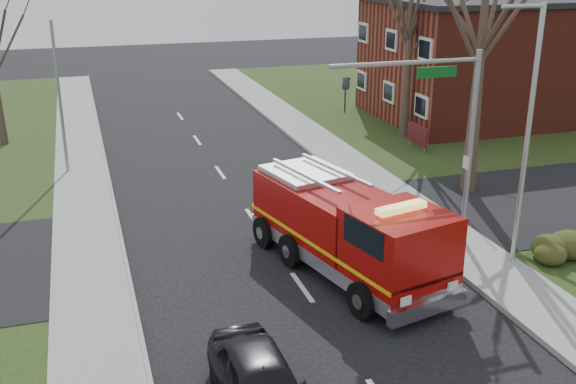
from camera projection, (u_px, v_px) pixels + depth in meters
name	position (u px, v px, depth m)	size (l,w,h in m)	color
ground	(302.00, 288.00, 20.77)	(120.00, 120.00, 0.00)	black
sidewalk_right	(478.00, 259.00, 22.51)	(2.40, 80.00, 0.15)	gray
sidewalk_left	(94.00, 316.00, 18.99)	(2.40, 80.00, 0.15)	gray
brick_building	(503.00, 58.00, 41.09)	(15.40, 10.40, 7.25)	maroon
health_center_sign	(418.00, 135.00, 34.68)	(0.12, 2.00, 1.40)	#521317
hedge_corner	(570.00, 247.00, 22.23)	(2.80, 2.00, 0.90)	#353C15
bare_tree_near	(484.00, 16.00, 26.36)	(6.00, 6.00, 12.00)	#362920
bare_tree_far	(410.00, 18.00, 35.17)	(5.25, 5.25, 10.50)	#362920
traffic_signal_mast	(439.00, 116.00, 22.01)	(5.29, 0.18, 6.80)	gray
streetlight_pole	(527.00, 131.00, 20.82)	(1.48, 0.16, 8.40)	#B7BABF
utility_pole_far	(60.00, 100.00, 30.24)	(0.14, 0.14, 7.00)	gray
fire_engine	(348.00, 232.00, 21.28)	(4.43, 8.18, 3.13)	#960906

